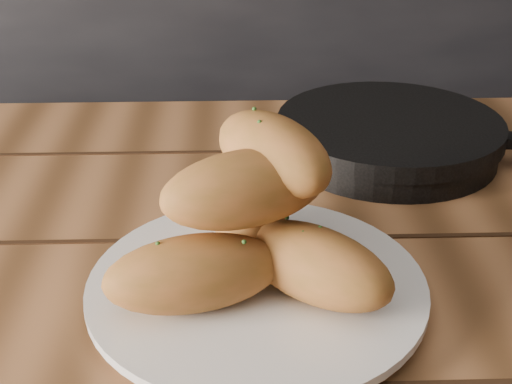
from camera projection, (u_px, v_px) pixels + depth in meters
counter at (191, 144)px, 1.61m from camera, size 2.80×0.60×0.90m
plate at (257, 289)px, 0.59m from camera, size 0.28×0.28×0.02m
bread_rolls at (255, 221)px, 0.56m from camera, size 0.24×0.21×0.13m
skillet at (391, 136)px, 0.84m from camera, size 0.39×0.26×0.05m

